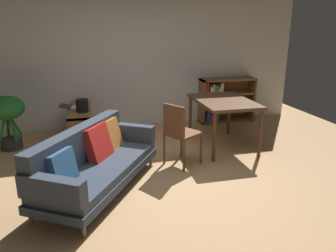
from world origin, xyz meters
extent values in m
plane|color=tan|center=(0.00, 0.00, 0.00)|extent=(8.16, 8.16, 0.00)
cube|color=silver|center=(0.00, 2.70, 1.35)|extent=(6.80, 0.10, 2.70)
cylinder|color=olive|center=(-0.07, 0.59, 0.07)|extent=(0.04, 0.04, 0.14)
cylinder|color=olive|center=(-1.02, -0.94, 0.07)|extent=(0.04, 0.04, 0.14)
cylinder|color=olive|center=(-0.60, 0.92, 0.07)|extent=(0.04, 0.04, 0.14)
cylinder|color=olive|center=(-1.55, -0.61, 0.07)|extent=(0.04, 0.04, 0.14)
cube|color=#384251|center=(-0.81, -0.01, 0.19)|extent=(1.67, 2.06, 0.10)
cube|color=#384251|center=(-0.81, -0.01, 0.29)|extent=(1.60, 1.98, 0.10)
cube|color=#384251|center=(-1.05, 0.14, 0.56)|extent=(1.15, 1.70, 0.44)
cube|color=#384251|center=(-0.33, 0.76, 0.46)|extent=(0.68, 0.50, 0.25)
cube|color=#384251|center=(-1.29, -0.79, 0.46)|extent=(0.68, 0.50, 0.25)
cube|color=#336093|center=(-1.21, -0.40, 0.50)|extent=(0.34, 0.40, 0.38)
cube|color=red|center=(-0.82, 0.22, 0.53)|extent=(0.42, 0.49, 0.45)
cube|color=orange|center=(-0.64, 0.52, 0.53)|extent=(0.39, 0.46, 0.43)
cube|color=brown|center=(-1.06, 2.43, 0.31)|extent=(0.38, 0.04, 0.62)
cube|color=brown|center=(-1.06, 1.19, 0.31)|extent=(0.38, 0.04, 0.62)
cube|color=brown|center=(-1.06, 1.81, 0.31)|extent=(0.38, 1.24, 0.04)
cube|color=brown|center=(-1.06, 1.81, 0.60)|extent=(0.38, 1.28, 0.04)
cube|color=brown|center=(-1.06, 1.81, 0.02)|extent=(0.38, 1.24, 0.04)
cube|color=silver|center=(-1.10, 1.87, 0.62)|extent=(0.23, 0.32, 0.02)
cube|color=black|center=(-1.30, 1.89, 0.65)|extent=(0.22, 0.31, 0.05)
cylinder|color=black|center=(-1.01, 1.56, 0.72)|extent=(0.20, 0.20, 0.21)
cylinder|color=slate|center=(-1.01, 1.56, 0.76)|extent=(0.11, 0.11, 0.01)
cylinder|color=#333338|center=(-2.20, 1.77, 0.09)|extent=(0.33, 0.33, 0.18)
cylinder|color=#287A33|center=(-2.14, 1.77, 0.36)|extent=(0.16, 0.05, 0.37)
cylinder|color=#287A33|center=(-2.13, 1.88, 0.39)|extent=(0.16, 0.24, 0.43)
cylinder|color=#287A33|center=(-2.24, 1.87, 0.44)|extent=(0.12, 0.23, 0.53)
cylinder|color=#287A33|center=(-2.28, 1.78, 0.44)|extent=(0.21, 0.06, 0.52)
cylinder|color=#287A33|center=(-2.27, 1.65, 0.44)|extent=(0.16, 0.28, 0.54)
cylinder|color=#287A33|center=(-2.14, 1.70, 0.45)|extent=(0.15, 0.20, 0.54)
ellipsoid|color=#287A33|center=(-2.20, 1.77, 0.70)|extent=(0.55, 0.55, 0.39)
cylinder|color=#56351E|center=(0.87, 1.66, 0.38)|extent=(0.06, 0.06, 0.76)
cylinder|color=#56351E|center=(0.87, 0.48, 0.38)|extent=(0.06, 0.06, 0.76)
cylinder|color=#56351E|center=(1.63, 1.66, 0.38)|extent=(0.06, 0.06, 0.76)
cylinder|color=#56351E|center=(1.63, 0.48, 0.38)|extent=(0.06, 0.06, 0.76)
cube|color=#56351E|center=(1.25, 1.07, 0.78)|extent=(0.86, 1.28, 0.05)
cylinder|color=brown|center=(0.46, 0.78, 0.23)|extent=(0.04, 0.04, 0.45)
cylinder|color=brown|center=(0.67, 0.46, 0.23)|extent=(0.04, 0.04, 0.45)
cylinder|color=brown|center=(0.13, 0.57, 0.23)|extent=(0.04, 0.04, 0.45)
cylinder|color=brown|center=(0.34, 0.25, 0.23)|extent=(0.04, 0.04, 0.45)
cube|color=brown|center=(0.40, 0.51, 0.47)|extent=(0.58, 0.58, 0.04)
cube|color=brown|center=(0.24, 0.41, 0.71)|extent=(0.24, 0.34, 0.43)
cube|color=brown|center=(1.37, 2.46, 0.46)|extent=(0.04, 0.36, 0.92)
cube|color=brown|center=(2.50, 2.46, 0.46)|extent=(0.04, 0.36, 0.92)
cube|color=brown|center=(1.94, 2.46, 0.90)|extent=(1.17, 0.36, 0.04)
cube|color=brown|center=(1.94, 2.46, 0.02)|extent=(1.17, 0.36, 0.04)
cube|color=brown|center=(1.94, 2.62, 0.46)|extent=(1.13, 0.04, 0.92)
cube|color=brown|center=(1.94, 2.46, 0.31)|extent=(1.13, 0.34, 0.04)
cube|color=brown|center=(1.94, 2.46, 0.61)|extent=(1.13, 0.34, 0.04)
cube|color=black|center=(1.43, 2.43, 0.11)|extent=(0.04, 0.23, 0.15)
cube|color=#2D5199|center=(1.49, 2.44, 0.15)|extent=(0.07, 0.25, 0.23)
cube|color=#993884|center=(1.56, 2.44, 0.12)|extent=(0.07, 0.25, 0.16)
cube|color=black|center=(1.64, 2.44, 0.11)|extent=(0.06, 0.26, 0.15)
cube|color=#337F47|center=(1.70, 2.44, 0.13)|extent=(0.05, 0.25, 0.19)
cube|color=black|center=(1.43, 2.44, 0.41)|extent=(0.04, 0.26, 0.16)
cube|color=gold|center=(1.49, 2.43, 0.41)|extent=(0.04, 0.24, 0.16)
cube|color=gold|center=(1.54, 2.43, 0.43)|extent=(0.05, 0.24, 0.20)
cube|color=silver|center=(1.60, 2.44, 0.41)|extent=(0.05, 0.28, 0.16)
cube|color=gold|center=(1.65, 2.44, 0.42)|extent=(0.04, 0.29, 0.17)
cube|color=red|center=(1.44, 2.45, 0.74)|extent=(0.05, 0.30, 0.23)
cube|color=black|center=(1.48, 2.43, 0.71)|extent=(0.03, 0.22, 0.16)
cube|color=silver|center=(1.53, 2.45, 0.70)|extent=(0.06, 0.29, 0.16)
cube|color=gold|center=(1.59, 2.43, 0.73)|extent=(0.03, 0.24, 0.21)
cube|color=#337F47|center=(1.64, 2.43, 0.72)|extent=(0.06, 0.23, 0.19)
cube|color=gold|center=(1.71, 2.43, 0.70)|extent=(0.05, 0.22, 0.14)
cube|color=silver|center=(1.76, 2.43, 0.74)|extent=(0.05, 0.25, 0.23)
camera|label=1|loc=(-0.86, -3.76, 1.96)|focal=34.58mm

